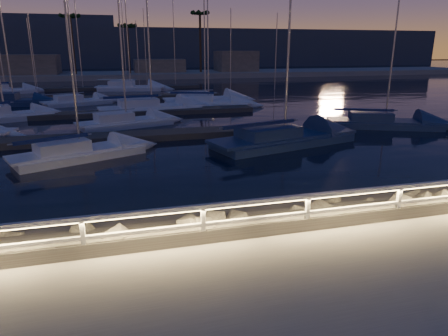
{
  "coord_description": "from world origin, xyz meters",
  "views": [
    {
      "loc": [
        -0.96,
        -9.44,
        4.93
      ],
      "look_at": [
        2.64,
        4.0,
        0.77
      ],
      "focal_mm": 32.0,
      "sensor_mm": 36.0,
      "label": 1
    }
  ],
  "objects_px": {
    "sailboat_n": "(4,90)",
    "sailboat_g": "(206,102)",
    "guard_rail": "(162,219)",
    "sailboat_e": "(2,115)",
    "sailboat_f": "(124,121)",
    "sailboat_c": "(149,107)",
    "sailboat_i": "(12,101)",
    "sailboat_j": "(76,101)",
    "sailboat_b": "(77,152)",
    "sailboat_l": "(203,99)",
    "sailboat_d": "(281,138)",
    "sailboat_h": "(382,122)",
    "sailboat_k": "(129,87)"
  },
  "relations": [
    {
      "from": "sailboat_j",
      "to": "sailboat_l",
      "type": "relative_size",
      "value": 0.8
    },
    {
      "from": "sailboat_g",
      "to": "sailboat_n",
      "type": "distance_m",
      "value": 28.93
    },
    {
      "from": "sailboat_k",
      "to": "sailboat_l",
      "type": "relative_size",
      "value": 1.06
    },
    {
      "from": "sailboat_f",
      "to": "sailboat_k",
      "type": "relative_size",
      "value": 0.77
    },
    {
      "from": "sailboat_b",
      "to": "sailboat_h",
      "type": "distance_m",
      "value": 21.17
    },
    {
      "from": "sailboat_e",
      "to": "sailboat_f",
      "type": "relative_size",
      "value": 1.07
    },
    {
      "from": "sailboat_n",
      "to": "sailboat_j",
      "type": "bearing_deg",
      "value": -72.95
    },
    {
      "from": "sailboat_g",
      "to": "sailboat_j",
      "type": "bearing_deg",
      "value": 178.14
    },
    {
      "from": "sailboat_i",
      "to": "sailboat_n",
      "type": "bearing_deg",
      "value": 112.28
    },
    {
      "from": "sailboat_f",
      "to": "sailboat_b",
      "type": "bearing_deg",
      "value": -125.25
    },
    {
      "from": "sailboat_e",
      "to": "sailboat_d",
      "type": "bearing_deg",
      "value": -56.72
    },
    {
      "from": "sailboat_e",
      "to": "sailboat_f",
      "type": "xyz_separation_m",
      "value": [
        9.28,
        -5.03,
        -0.04
      ]
    },
    {
      "from": "sailboat_n",
      "to": "sailboat_g",
      "type": "bearing_deg",
      "value": -57.81
    },
    {
      "from": "sailboat_e",
      "to": "sailboat_n",
      "type": "distance_m",
      "value": 22.67
    },
    {
      "from": "sailboat_c",
      "to": "sailboat_h",
      "type": "height_order",
      "value": "sailboat_c"
    },
    {
      "from": "sailboat_c",
      "to": "sailboat_d",
      "type": "bearing_deg",
      "value": -74.83
    },
    {
      "from": "guard_rail",
      "to": "sailboat_l",
      "type": "distance_m",
      "value": 33.37
    },
    {
      "from": "guard_rail",
      "to": "sailboat_d",
      "type": "xyz_separation_m",
      "value": [
        8.41,
        12.14,
        -0.92
      ]
    },
    {
      "from": "sailboat_b",
      "to": "sailboat_f",
      "type": "distance_m",
      "value": 8.98
    },
    {
      "from": "sailboat_c",
      "to": "sailboat_i",
      "type": "bearing_deg",
      "value": 138.77
    },
    {
      "from": "sailboat_c",
      "to": "sailboat_n",
      "type": "height_order",
      "value": "sailboat_c"
    },
    {
      "from": "sailboat_i",
      "to": "sailboat_c",
      "type": "bearing_deg",
      "value": -26.69
    },
    {
      "from": "guard_rail",
      "to": "sailboat_i",
      "type": "relative_size",
      "value": 3.35
    },
    {
      "from": "sailboat_k",
      "to": "sailboat_n",
      "type": "height_order",
      "value": "sailboat_k"
    },
    {
      "from": "sailboat_b",
      "to": "sailboat_d",
      "type": "xyz_separation_m",
      "value": [
        11.49,
        0.21,
        0.04
      ]
    },
    {
      "from": "sailboat_j",
      "to": "sailboat_b",
      "type": "bearing_deg",
      "value": -108.26
    },
    {
      "from": "sailboat_c",
      "to": "sailboat_g",
      "type": "distance_m",
      "value": 6.27
    },
    {
      "from": "sailboat_e",
      "to": "sailboat_n",
      "type": "relative_size",
      "value": 0.98
    },
    {
      "from": "guard_rail",
      "to": "sailboat_n",
      "type": "relative_size",
      "value": 3.32
    },
    {
      "from": "sailboat_k",
      "to": "sailboat_n",
      "type": "bearing_deg",
      "value": -166.64
    },
    {
      "from": "sailboat_h",
      "to": "sailboat_i",
      "type": "height_order",
      "value": "sailboat_h"
    },
    {
      "from": "sailboat_i",
      "to": "sailboat_e",
      "type": "bearing_deg",
      "value": -75.83
    },
    {
      "from": "sailboat_d",
      "to": "sailboat_g",
      "type": "bearing_deg",
      "value": 77.01
    },
    {
      "from": "guard_rail",
      "to": "sailboat_e",
      "type": "relative_size",
      "value": 3.41
    },
    {
      "from": "sailboat_i",
      "to": "sailboat_l",
      "type": "bearing_deg",
      "value": -2.86
    },
    {
      "from": "sailboat_d",
      "to": "sailboat_j",
      "type": "relative_size",
      "value": 1.34
    },
    {
      "from": "sailboat_c",
      "to": "sailboat_k",
      "type": "xyz_separation_m",
      "value": [
        -1.02,
        20.95,
        0.0
      ]
    },
    {
      "from": "sailboat_f",
      "to": "sailboat_l",
      "type": "relative_size",
      "value": 0.82
    },
    {
      "from": "guard_rail",
      "to": "sailboat_h",
      "type": "xyz_separation_m",
      "value": [
        17.77,
        15.53,
        -0.96
      ]
    },
    {
      "from": "sailboat_n",
      "to": "sailboat_f",
      "type": "bearing_deg",
      "value": -80.93
    },
    {
      "from": "sailboat_d",
      "to": "sailboat_n",
      "type": "height_order",
      "value": "sailboat_d"
    },
    {
      "from": "sailboat_e",
      "to": "sailboat_c",
      "type": "bearing_deg",
      "value": -13.24
    },
    {
      "from": "sailboat_b",
      "to": "sailboat_e",
      "type": "distance_m",
      "value": 15.17
    },
    {
      "from": "sailboat_b",
      "to": "sailboat_k",
      "type": "bearing_deg",
      "value": 60.03
    },
    {
      "from": "sailboat_h",
      "to": "sailboat_b",
      "type": "bearing_deg",
      "value": -146.33
    },
    {
      "from": "sailboat_g",
      "to": "sailboat_k",
      "type": "relative_size",
      "value": 0.9
    },
    {
      "from": "sailboat_i",
      "to": "sailboat_b",
      "type": "bearing_deg",
      "value": -64.97
    },
    {
      "from": "sailboat_e",
      "to": "sailboat_f",
      "type": "bearing_deg",
      "value": -48.75
    },
    {
      "from": "sailboat_b",
      "to": "sailboat_j",
      "type": "distance_m",
      "value": 22.11
    },
    {
      "from": "sailboat_h",
      "to": "sailboat_n",
      "type": "height_order",
      "value": "sailboat_h"
    }
  ]
}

